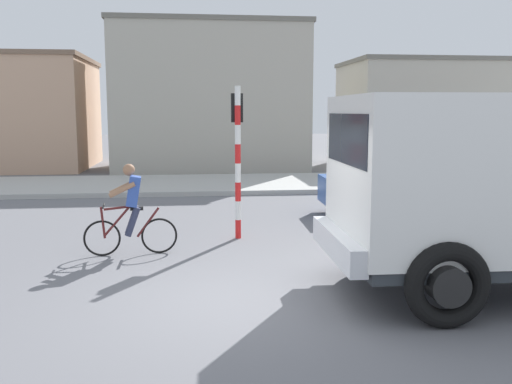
% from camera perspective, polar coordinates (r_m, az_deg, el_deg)
% --- Properties ---
extents(ground_plane, '(120.00, 120.00, 0.00)m').
position_cam_1_polar(ground_plane, '(8.25, -1.22, -10.80)').
color(ground_plane, slate).
extents(sidewalk_far, '(80.00, 5.00, 0.16)m').
position_cam_1_polar(sidewalk_far, '(20.52, -4.58, 0.82)').
color(sidewalk_far, '#ADADA8').
rests_on(sidewalk_far, ground).
extents(cyclist, '(1.73, 0.51, 1.72)m').
position_cam_1_polar(cyclist, '(10.80, -12.51, -1.73)').
color(cyclist, black).
rests_on(cyclist, ground).
extents(traffic_light_pole, '(0.24, 0.43, 3.20)m').
position_cam_1_polar(traffic_light_pole, '(11.89, -1.88, 5.18)').
color(traffic_light_pole, red).
rests_on(traffic_light_pole, ground).
extents(car_red_near, '(4.06, 1.99, 1.60)m').
position_cam_1_polar(car_red_near, '(15.13, 14.15, 0.81)').
color(car_red_near, '#234C9E').
rests_on(car_red_near, ground).
extents(building_mid_block, '(8.79, 5.73, 6.62)m').
position_cam_1_polar(building_mid_block, '(26.85, -4.70, 9.45)').
color(building_mid_block, '#B2AD9E').
rests_on(building_mid_block, ground).
extents(building_corner_right, '(8.11, 5.62, 5.16)m').
position_cam_1_polar(building_corner_right, '(29.80, 16.84, 7.60)').
color(building_corner_right, '#B2AD9E').
rests_on(building_corner_right, ground).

